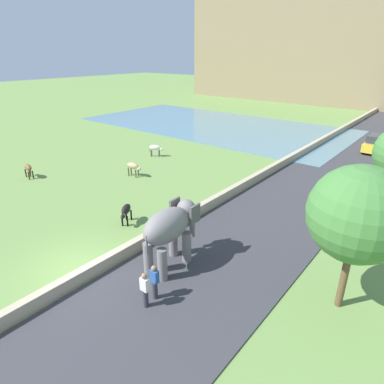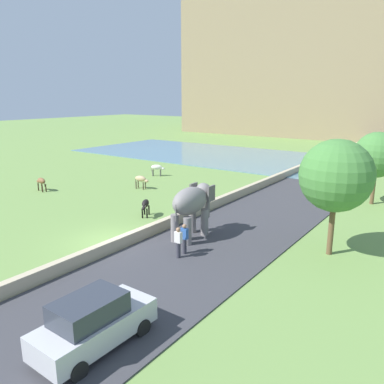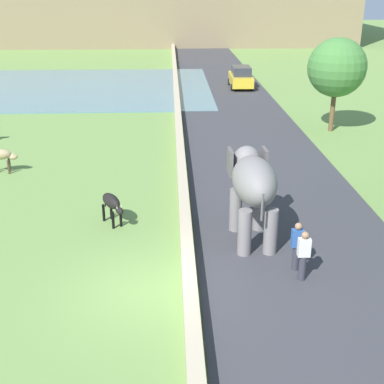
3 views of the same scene
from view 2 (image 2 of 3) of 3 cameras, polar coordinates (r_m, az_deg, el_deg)
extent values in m
plane|color=#6B8E47|center=(21.88, -12.13, -7.17)|extent=(220.00, 220.00, 0.00)
cube|color=#38383D|center=(35.93, 18.10, 0.88)|extent=(7.00, 120.00, 0.06)
cube|color=tan|center=(35.35, 11.28, 1.58)|extent=(0.40, 110.00, 0.64)
cube|color=slate|center=(53.60, 2.09, 5.76)|extent=(36.00, 18.00, 0.08)
cube|color=#897556|center=(87.11, 22.45, 17.02)|extent=(64.00, 28.00, 27.52)
ellipsoid|color=slate|center=(21.00, -0.31, -1.32)|extent=(1.51, 2.76, 1.50)
cylinder|color=slate|center=(22.34, 0.04, -4.22)|extent=(0.44, 0.44, 1.60)
cylinder|color=slate|center=(21.91, 1.89, -4.59)|extent=(0.44, 0.44, 1.60)
cylinder|color=slate|center=(20.97, -2.60, -5.48)|extent=(0.44, 0.44, 1.60)
cylinder|color=slate|center=(20.52, -0.68, -5.91)|extent=(0.44, 0.44, 1.60)
ellipsoid|color=slate|center=(22.11, 1.72, -0.03)|extent=(1.04, 0.94, 1.10)
cube|color=#575454|center=(22.30, 0.23, 0.20)|extent=(0.15, 0.70, 0.90)
cube|color=#575454|center=(21.69, 2.88, -0.22)|extent=(0.15, 0.70, 0.90)
cylinder|color=slate|center=(22.73, 2.33, -1.96)|extent=(0.28, 0.28, 1.50)
cone|color=silver|center=(22.66, 1.77, -0.82)|extent=(0.14, 0.56, 0.17)
cone|color=silver|center=(22.44, 2.73, -0.98)|extent=(0.14, 0.56, 0.17)
cylinder|color=#575454|center=(20.05, -2.40, -3.13)|extent=(0.08, 0.08, 0.90)
cylinder|color=#33333D|center=(19.52, -1.14, -8.17)|extent=(0.22, 0.22, 0.85)
cube|color=#2D569E|center=(19.27, -1.15, -6.23)|extent=(0.36, 0.22, 0.56)
sphere|color=#997051|center=(19.13, -1.15, -5.13)|extent=(0.22, 0.22, 0.22)
cylinder|color=#33333D|center=(19.07, -2.05, -8.74)|extent=(0.22, 0.22, 0.85)
cube|color=silver|center=(18.80, -2.07, -6.76)|extent=(0.36, 0.22, 0.56)
sphere|color=#997051|center=(18.67, -2.08, -5.64)|extent=(0.22, 0.22, 0.22)
cube|color=gold|center=(44.94, 24.03, 3.77)|extent=(1.77, 4.03, 0.80)
cube|color=#2D333D|center=(44.64, 24.07, 4.68)|extent=(1.48, 2.22, 0.70)
cylinder|color=black|center=(46.43, 23.38, 3.63)|extent=(0.19, 0.60, 0.60)
cylinder|color=black|center=(46.10, 25.33, 3.36)|extent=(0.19, 0.60, 0.60)
cylinder|color=black|center=(43.94, 22.57, 3.17)|extent=(0.19, 0.60, 0.60)
cylinder|color=black|center=(43.59, 24.62, 2.89)|extent=(0.19, 0.60, 0.60)
cube|color=#B7B7BC|center=(13.23, -14.24, -18.98)|extent=(1.76, 4.03, 0.80)
cube|color=#2D333D|center=(12.74, -15.18, -16.49)|extent=(1.48, 2.22, 0.70)
cylinder|color=black|center=(14.67, -12.16, -17.12)|extent=(0.19, 0.60, 0.60)
cylinder|color=black|center=(13.66, -7.38, -19.47)|extent=(0.19, 0.60, 0.60)
cylinder|color=black|center=(13.41, -21.08, -21.09)|extent=(0.19, 0.60, 0.60)
cylinder|color=black|center=(12.30, -16.60, -24.30)|extent=(0.19, 0.60, 0.60)
ellipsoid|color=tan|center=(33.34, -7.71, 2.00)|extent=(1.14, 0.57, 0.50)
cylinder|color=#493D2C|center=(33.36, -6.99, 1.02)|extent=(0.10, 0.10, 0.65)
cylinder|color=#493D2C|center=(33.12, -7.30, 0.91)|extent=(0.10, 0.10, 0.65)
cylinder|color=#493D2C|center=(33.81, -8.05, 1.16)|extent=(0.10, 0.10, 0.65)
cylinder|color=#493D2C|center=(33.57, -8.36, 1.05)|extent=(0.10, 0.10, 0.65)
ellipsoid|color=tan|center=(33.00, -6.82, 1.64)|extent=(0.43, 0.29, 0.26)
cone|color=beige|center=(33.04, -6.73, 1.96)|extent=(0.04, 0.04, 0.12)
cone|color=beige|center=(32.89, -6.92, 1.90)|extent=(0.04, 0.04, 0.12)
cylinder|color=#493D2C|center=(33.70, -8.44, 1.76)|extent=(0.04, 0.04, 0.45)
ellipsoid|color=brown|center=(34.62, -21.59, 1.58)|extent=(1.16, 0.61, 0.50)
cylinder|color=#302014|center=(35.02, -21.99, 0.71)|extent=(0.10, 0.10, 0.65)
cylinder|color=#302014|center=(35.14, -21.53, 0.79)|extent=(0.10, 0.10, 0.65)
cylinder|color=#302014|center=(34.33, -21.47, 0.50)|extent=(0.10, 0.10, 0.65)
cylinder|color=#302014|center=(34.45, -21.01, 0.59)|extent=(0.10, 0.10, 0.65)
ellipsoid|color=brown|center=(35.22, -21.98, 1.49)|extent=(0.43, 0.30, 0.26)
cone|color=beige|center=(35.15, -22.14, 1.74)|extent=(0.04, 0.04, 0.12)
cone|color=beige|center=(35.22, -21.88, 1.78)|extent=(0.04, 0.04, 0.12)
cylinder|color=#302014|center=(34.17, -21.19, 1.12)|extent=(0.04, 0.04, 0.45)
ellipsoid|color=black|center=(25.58, -6.97, -1.70)|extent=(0.96, 1.16, 0.50)
cylinder|color=black|center=(25.35, -6.75, -3.19)|extent=(0.10, 0.10, 0.65)
cylinder|color=black|center=(25.41, -7.43, -3.18)|extent=(0.10, 0.10, 0.65)
cylinder|color=black|center=(26.08, -6.45, -2.69)|extent=(0.10, 0.10, 0.65)
cylinder|color=black|center=(26.13, -7.12, -2.68)|extent=(0.10, 0.10, 0.65)
ellipsoid|color=black|center=(25.02, -7.22, -2.42)|extent=(0.42, 0.47, 0.26)
cone|color=beige|center=(24.96, -7.03, -2.05)|extent=(0.04, 0.04, 0.12)
cone|color=beige|center=(24.99, -7.43, -2.05)|extent=(0.04, 0.04, 0.12)
cylinder|color=black|center=(26.14, -6.75, -1.80)|extent=(0.04, 0.04, 0.45)
ellipsoid|color=silver|center=(38.58, -5.32, 3.72)|extent=(1.17, 0.94, 0.50)
cylinder|color=#595753|center=(38.77, -4.70, 2.92)|extent=(0.10, 0.10, 0.65)
cylinder|color=#595753|center=(38.48, -4.77, 2.83)|extent=(0.10, 0.10, 0.65)
cylinder|color=#595753|center=(38.91, -5.82, 2.93)|extent=(0.10, 0.10, 0.65)
cylinder|color=#595753|center=(38.61, -5.90, 2.84)|extent=(0.10, 0.10, 0.65)
ellipsoid|color=silver|center=(38.50, -4.38, 3.49)|extent=(0.47, 0.41, 0.26)
cone|color=beige|center=(38.56, -4.37, 3.76)|extent=(0.04, 0.04, 0.12)
cone|color=beige|center=(38.39, -4.41, 3.71)|extent=(0.04, 0.04, 0.12)
cylinder|color=#595753|center=(38.72, -6.10, 3.43)|extent=(0.04, 0.04, 0.45)
cylinder|color=brown|center=(20.47, 20.10, -5.02)|extent=(0.28, 0.28, 2.84)
sphere|color=#427A38|center=(19.80, 20.75, 2.30)|extent=(3.57, 3.57, 3.57)
cylinder|color=brown|center=(31.29, 25.47, 0.63)|extent=(0.28, 0.28, 2.54)
sphere|color=#427A38|center=(30.88, 25.94, 5.03)|extent=(3.32, 3.32, 3.32)
camera|label=1|loc=(7.83, 14.11, 25.18)|focal=30.70mm
camera|label=3|loc=(14.61, -51.76, 10.46)|focal=48.03mm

